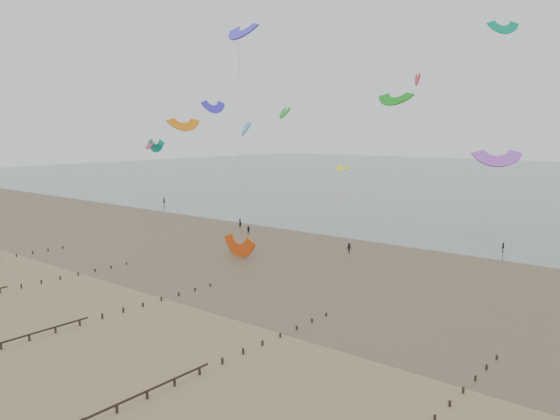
% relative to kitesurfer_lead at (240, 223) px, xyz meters
% --- Properties ---
extents(ground, '(500.00, 500.00, 0.00)m').
position_rel_kitesurfer_lead_xyz_m(ground, '(22.54, -45.82, -0.94)').
color(ground, brown).
rests_on(ground, ground).
extents(sea_and_shore, '(500.00, 665.00, 0.03)m').
position_rel_kitesurfer_lead_xyz_m(sea_and_shore, '(18.46, -11.42, -0.94)').
color(sea_and_shore, '#475654').
rests_on(sea_and_shore, ground).
extents(kitesurfer_lead, '(0.74, 0.54, 1.89)m').
position_rel_kitesurfer_lead_xyz_m(kitesurfer_lead, '(0.00, 0.00, 0.00)').
color(kitesurfer_lead, black).
rests_on(kitesurfer_lead, ground).
extents(kitesurfers, '(139.60, 20.23, 1.88)m').
position_rel_kitesurfer_lead_xyz_m(kitesurfers, '(49.93, 3.96, -0.07)').
color(kitesurfers, black).
rests_on(kitesurfers, ground).
extents(grounded_kite, '(7.26, 6.09, 3.58)m').
position_rel_kitesurfer_lead_xyz_m(grounded_kite, '(17.65, -19.07, -0.94)').
color(grounded_kite, '#D6450D').
rests_on(grounded_kite, ground).
extents(kites_airborne, '(253.18, 124.39, 41.10)m').
position_rel_kitesurfer_lead_xyz_m(kites_airborne, '(9.20, 42.07, 20.18)').
color(kites_airborne, purple).
rests_on(kites_airborne, ground).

